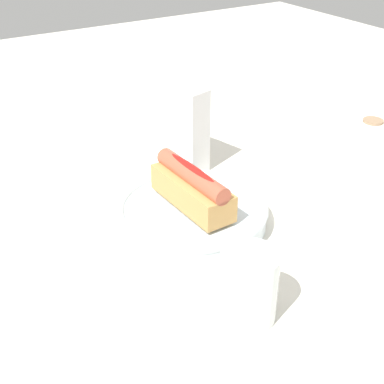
{
  "coord_description": "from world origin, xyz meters",
  "views": [
    {
      "loc": [
        0.6,
        -0.35,
        0.45
      ],
      "look_at": [
        0.02,
        0.01,
        0.06
      ],
      "focal_mm": 50.66,
      "sensor_mm": 36.0,
      "label": 1
    }
  ],
  "objects_px": {
    "serving_bowl": "(192,213)",
    "water_glass": "(248,290)",
    "hotdog_front": "(192,187)",
    "napkin_box": "(178,127)",
    "paper_towel_roll": "(366,160)"
  },
  "relations": [
    {
      "from": "paper_towel_roll",
      "to": "napkin_box",
      "type": "xyz_separation_m",
      "value": [
        -0.25,
        -0.19,
        0.01
      ]
    },
    {
      "from": "hotdog_front",
      "to": "napkin_box",
      "type": "xyz_separation_m",
      "value": [
        -0.18,
        0.08,
        0.01
      ]
    },
    {
      "from": "serving_bowl",
      "to": "napkin_box",
      "type": "height_order",
      "value": "napkin_box"
    },
    {
      "from": "serving_bowl",
      "to": "water_glass",
      "type": "distance_m",
      "value": 0.21
    },
    {
      "from": "serving_bowl",
      "to": "napkin_box",
      "type": "bearing_deg",
      "value": 155.05
    },
    {
      "from": "serving_bowl",
      "to": "napkin_box",
      "type": "distance_m",
      "value": 0.2
    },
    {
      "from": "water_glass",
      "to": "napkin_box",
      "type": "bearing_deg",
      "value": 160.94
    },
    {
      "from": "hotdog_front",
      "to": "water_glass",
      "type": "bearing_deg",
      "value": -13.51
    },
    {
      "from": "hotdog_front",
      "to": "paper_towel_roll",
      "type": "xyz_separation_m",
      "value": [
        0.07,
        0.28,
        0.0
      ]
    },
    {
      "from": "serving_bowl",
      "to": "paper_towel_roll",
      "type": "distance_m",
      "value": 0.29
    },
    {
      "from": "hotdog_front",
      "to": "serving_bowl",
      "type": "bearing_deg",
      "value": 14.04
    },
    {
      "from": "water_glass",
      "to": "napkin_box",
      "type": "relative_size",
      "value": 0.6
    },
    {
      "from": "hotdog_front",
      "to": "napkin_box",
      "type": "relative_size",
      "value": 1.01
    },
    {
      "from": "serving_bowl",
      "to": "water_glass",
      "type": "bearing_deg",
      "value": -13.51
    },
    {
      "from": "napkin_box",
      "to": "paper_towel_roll",
      "type": "bearing_deg",
      "value": 23.58
    }
  ]
}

